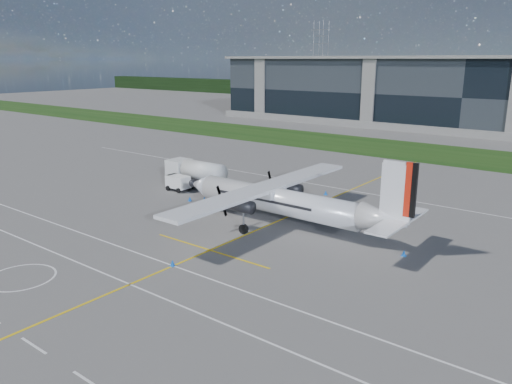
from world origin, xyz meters
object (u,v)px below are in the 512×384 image
turboprop_aircraft (285,187)px  baggage_tug (178,183)px  fuel_tanker_truck (193,173)px  safety_cone_portwing (173,263)px  safety_cone_tail (404,253)px  safety_cone_fwd (190,199)px  ground_crew_person (205,188)px  safety_cone_nose_stbd (204,199)px  pylon_west (320,59)px  safety_cone_stbdwing (326,193)px  safety_cone_nose_port (184,208)px

turboprop_aircraft → baggage_tug: (-17.29, 3.09, -2.84)m
fuel_tanker_truck → safety_cone_portwing: bearing=-48.8°
safety_cone_tail → safety_cone_fwd: size_ratio=1.00×
ground_crew_person → safety_cone_nose_stbd: 2.27m
pylon_west → safety_cone_nose_stbd: 163.55m
fuel_tanker_truck → pylon_west: bearing=115.3°
turboprop_aircraft → baggage_tug: size_ratio=8.43×
safety_cone_stbdwing → safety_cone_nose_stbd: bearing=-131.4°
fuel_tanker_truck → safety_cone_nose_port: 9.98m
safety_cone_portwing → ground_crew_person: bearing=126.5°
pylon_west → baggage_tug: 159.82m
pylon_west → safety_cone_stbdwing: size_ratio=60.00×
safety_cone_tail → safety_cone_nose_stbd: bearing=175.5°
safety_cone_tail → safety_cone_fwd: bearing=178.0°
safety_cone_stbdwing → safety_cone_fwd: bearing=-132.5°
baggage_tug → fuel_tanker_truck: bearing=91.1°
ground_crew_person → safety_cone_stbdwing: (10.54, 8.69, -0.68)m
baggage_tug → safety_cone_tail: size_ratio=5.89×
pylon_west → safety_cone_stbdwing: pylon_west is taller
pylon_west → baggage_tug: size_ratio=10.19×
safety_cone_tail → ground_crew_person: bearing=172.1°
turboprop_aircraft → safety_cone_fwd: size_ratio=49.60×
baggage_tug → safety_cone_nose_port: size_ratio=5.89×
pylon_west → turboprop_aircraft: bearing=-60.2°
ground_crew_person → safety_cone_tail: (24.59, -3.43, -0.68)m
turboprop_aircraft → ground_crew_person: size_ratio=13.40×
safety_cone_portwing → safety_cone_nose_port: same height
pylon_west → safety_cone_fwd: (71.42, -146.73, -14.75)m
fuel_tanker_truck → safety_cone_portwing: (15.92, -18.16, -1.37)m
baggage_tug → safety_cone_portwing: size_ratio=5.89×
pylon_west → baggage_tug: (67.11, -144.35, -14.12)m
turboprop_aircraft → fuel_tanker_truck: bearing=162.2°
baggage_tug → safety_cone_tail: baggage_tug is taller
pylon_west → safety_cone_fwd: size_ratio=60.00×
safety_cone_tail → safety_cone_nose_stbd: 23.22m
safety_cone_tail → safety_cone_fwd: same height
ground_crew_person → safety_cone_nose_stbd: (1.44, -1.62, -0.68)m
safety_cone_portwing → safety_cone_fwd: bearing=131.0°
baggage_tug → safety_cone_nose_stbd: 5.77m
turboprop_aircraft → ground_crew_person: turboprop_aircraft is taller
safety_cone_stbdwing → safety_cone_tail: size_ratio=1.00×
pylon_west → safety_cone_portwing: size_ratio=60.00×
baggage_tug → pylon_west: bearing=114.9°
baggage_tug → safety_cone_tail: 28.89m
pylon_west → safety_cone_stbdwing: (81.77, -135.46, -14.75)m
ground_crew_person → safety_cone_portwing: bearing=-131.3°
baggage_tug → ground_crew_person: 4.11m
turboprop_aircraft → safety_cone_nose_stbd: bearing=171.9°
fuel_tanker_truck → safety_cone_tail: bearing=-11.2°
baggage_tug → safety_cone_nose_port: baggage_tug is taller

